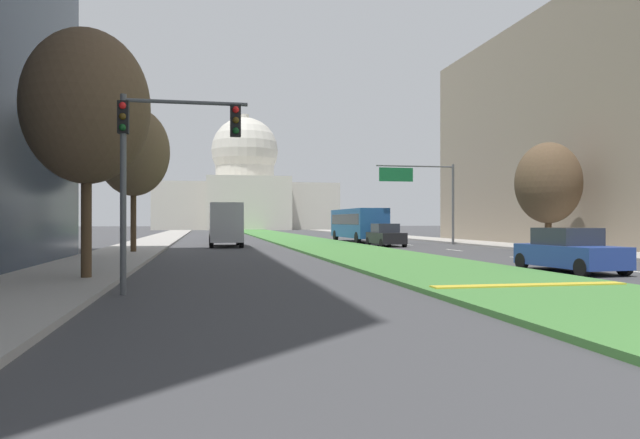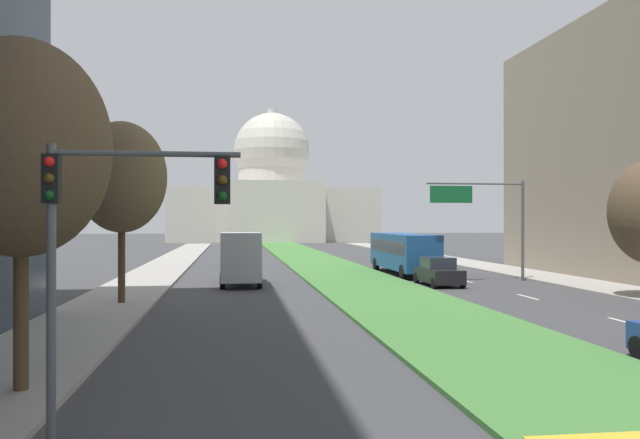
{
  "view_description": "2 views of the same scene",
  "coord_description": "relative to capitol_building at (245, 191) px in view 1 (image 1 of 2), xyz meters",
  "views": [
    {
      "loc": [
        -8.71,
        -5.11,
        1.92
      ],
      "look_at": [
        1.71,
        48.11,
        2.04
      ],
      "focal_mm": 32.78,
      "sensor_mm": 36.0,
      "label": 1
    },
    {
      "loc": [
        -7.75,
        -0.88,
        3.88
      ],
      "look_at": [
        0.93,
        63.56,
        4.04
      ],
      "focal_mm": 36.49,
      "sensor_mm": 36.0,
      "label": 2
    }
  ],
  "objects": [
    {
      "name": "street_tree_left_mid",
      "position": [
        -12.81,
        -97.81,
        -2.84
      ],
      "size": [
        4.1,
        4.1,
        8.47
      ],
      "color": "#4C3823",
      "rests_on": "ground_plane"
    },
    {
      "name": "sidewalk_left",
      "position": [
        -13.31,
        -76.31,
        -8.65
      ],
      "size": [
        4.0,
        115.56,
        0.15
      ],
      "primitive_type": "cube",
      "color": "#9E9991",
      "rests_on": "ground_plane"
    },
    {
      "name": "ground_plane",
      "position": [
        0.0,
        -63.47,
        -8.72
      ],
      "size": [
        282.47,
        282.47,
        0.0
      ],
      "primitive_type": "plane",
      "color": "#3D3D3F"
    },
    {
      "name": "sedan_lead_stopped",
      "position": [
        4.6,
        -113.2,
        -7.94
      ],
      "size": [
        2.24,
        4.46,
        1.66
      ],
      "color": "navy",
      "rests_on": "ground_plane"
    },
    {
      "name": "median_curb_nose",
      "position": [
        0.0,
        -118.2,
        -8.56
      ],
      "size": [
        5.63,
        0.5,
        0.04
      ],
      "primitive_type": "cube",
      "color": "gold",
      "rests_on": "grass_median"
    },
    {
      "name": "grass_median",
      "position": [
        0.0,
        -69.89,
        -8.65
      ],
      "size": [
        6.25,
        115.56,
        0.14
      ],
      "primitive_type": "cube",
      "color": "#427A38",
      "rests_on": "ground_plane"
    },
    {
      "name": "street_tree_right_mid",
      "position": [
        12.66,
        -99.17,
        -4.41
      ],
      "size": [
        4.13,
        4.13,
        6.91
      ],
      "color": "#4C3823",
      "rests_on": "ground_plane"
    },
    {
      "name": "capitol_building",
      "position": [
        0.0,
        0.0,
        0.0
      ],
      "size": [
        39.42,
        26.17,
        26.13
      ],
      "color": "beige",
      "rests_on": "ground_plane"
    },
    {
      "name": "lane_dashes_right",
      "position": [
        7.22,
        -86.6,
        -8.72
      ],
      "size": [
        0.16,
        55.79,
        0.01
      ],
      "color": "silver",
      "rests_on": "ground_plane"
    },
    {
      "name": "box_truck_delivery",
      "position": [
        -7.28,
        -89.07,
        -7.05
      ],
      "size": [
        2.4,
        6.4,
        3.2
      ],
      "color": "brown",
      "rests_on": "ground_plane"
    },
    {
      "name": "sedan_midblock",
      "position": [
        4.53,
        -90.77,
        -7.92
      ],
      "size": [
        1.96,
        4.36,
        1.71
      ],
      "color": "black",
      "rests_on": "ground_plane"
    },
    {
      "name": "city_bus",
      "position": [
        4.6,
        -82.34,
        -6.95
      ],
      "size": [
        2.62,
        11.0,
        2.95
      ],
      "color": "#1E4C8C",
      "rests_on": "ground_plane"
    },
    {
      "name": "street_tree_left_near",
      "position": [
        -12.39,
        -113.44,
        -3.24
      ],
      "size": [
        3.89,
        3.89,
        7.94
      ],
      "color": "#4C3823",
      "rests_on": "ground_plane"
    },
    {
      "name": "sedan_distant",
      "position": [
        -7.46,
        -72.94,
        -7.9
      ],
      "size": [
        1.93,
        4.59,
        1.76
      ],
      "color": "#4C5156",
      "rests_on": "ground_plane"
    },
    {
      "name": "sidewalk_right",
      "position": [
        13.31,
        -76.31,
        -8.65
      ],
      "size": [
        4.0,
        115.56,
        0.15
      ],
      "primitive_type": "cube",
      "color": "#9E9991",
      "rests_on": "ground_plane"
    },
    {
      "name": "overhead_guide_sign",
      "position": [
        8.51,
        -88.37,
        -4.03
      ],
      "size": [
        6.58,
        0.2,
        6.5
      ],
      "color": "#515456",
      "rests_on": "ground_plane"
    },
    {
      "name": "traffic_light_near_left",
      "position": [
        -9.97,
        -117.01,
        -4.93
      ],
      "size": [
        3.34,
        0.35,
        5.2
      ],
      "color": "#515456",
      "rests_on": "ground_plane"
    }
  ]
}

